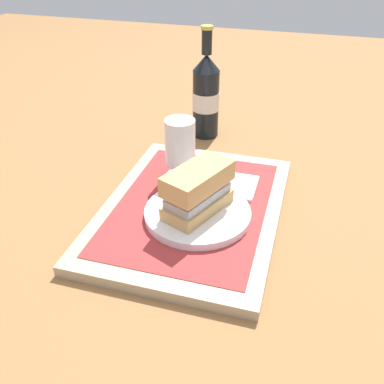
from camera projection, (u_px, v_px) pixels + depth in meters
name	position (u px, v px, depth m)	size (l,w,h in m)	color
ground_plane	(192.00, 214.00, 0.82)	(3.00, 3.00, 0.00)	olive
tray	(192.00, 210.00, 0.81)	(0.44, 0.32, 0.02)	tan
placemat	(192.00, 205.00, 0.81)	(0.38, 0.27, 0.00)	#9E2D2D
plate	(198.00, 213.00, 0.77)	(0.19, 0.19, 0.01)	white
sandwich	(199.00, 189.00, 0.75)	(0.14, 0.11, 0.08)	tan
beer_glass	(180.00, 145.00, 0.86)	(0.06, 0.06, 0.12)	silver
napkin_folded	(238.00, 186.00, 0.86)	(0.09, 0.07, 0.01)	white
beer_bottle	(206.00, 95.00, 1.05)	(0.07, 0.07, 0.27)	black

